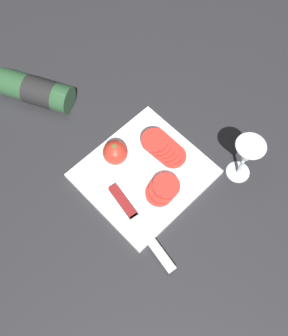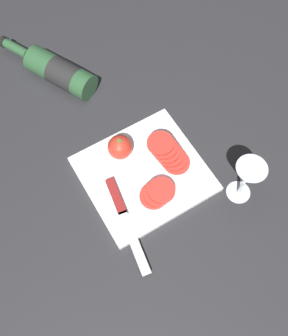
{
  "view_description": "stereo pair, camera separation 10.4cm",
  "coord_description": "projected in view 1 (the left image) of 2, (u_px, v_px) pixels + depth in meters",
  "views": [
    {
      "loc": [
        -0.31,
        -0.29,
        0.99
      ],
      "look_at": [
        0.01,
        0.03,
        0.05
      ],
      "focal_mm": 42.0,
      "sensor_mm": 36.0,
      "label": 1
    },
    {
      "loc": [
        -0.23,
        -0.36,
        0.99
      ],
      "look_at": [
        0.01,
        0.03,
        0.05
      ],
      "focal_mm": 42.0,
      "sensor_mm": 36.0,
      "label": 2
    }
  ],
  "objects": [
    {
      "name": "knife",
      "position": [
        129.0,
        210.0,
        1.02
      ],
      "size": [
        0.06,
        0.27,
        0.01
      ],
      "rotation": [
        0.0,
        0.0,
        4.56
      ],
      "color": "silver",
      "rests_on": "cutting_board"
    },
    {
      "name": "wine_bottle",
      "position": [
        33.0,
        90.0,
        1.16
      ],
      "size": [
        0.21,
        0.33,
        0.08
      ],
      "color": "#2D5633",
      "rests_on": "ground_plane"
    },
    {
      "name": "whole_tomato",
      "position": [
        115.0,
        152.0,
        1.06
      ],
      "size": [
        0.07,
        0.07,
        0.07
      ],
      "color": "red",
      "rests_on": "cutting_board"
    },
    {
      "name": "wine_glass",
      "position": [
        247.0,
        155.0,
        1.0
      ],
      "size": [
        0.08,
        0.08,
        0.15
      ],
      "color": "silver",
      "rests_on": "ground_plane"
    },
    {
      "name": "tomato_slice_stack_far",
      "position": [
        163.0,
        190.0,
        1.04
      ],
      "size": [
        0.1,
        0.08,
        0.03
      ],
      "color": "red",
      "rests_on": "cutting_board"
    },
    {
      "name": "ground_plane",
      "position": [
        150.0,
        183.0,
        1.08
      ],
      "size": [
        3.0,
        3.0,
        0.0
      ],
      "primitive_type": "plane",
      "color": "#28282B"
    },
    {
      "name": "tomato_slice_stack_near",
      "position": [
        164.0,
        148.0,
        1.07
      ],
      "size": [
        0.09,
        0.13,
        0.06
      ],
      "color": "red",
      "rests_on": "cutting_board"
    },
    {
      "name": "cutting_board",
      "position": [
        144.0,
        174.0,
        1.08
      ],
      "size": [
        0.32,
        0.3,
        0.02
      ],
      "color": "white",
      "rests_on": "ground_plane"
    }
  ]
}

